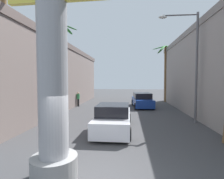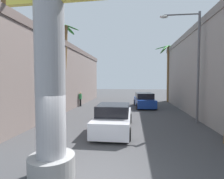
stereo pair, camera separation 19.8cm
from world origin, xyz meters
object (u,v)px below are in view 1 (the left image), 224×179
Objects in this scene: car_lead at (114,118)px; pedestrian_far_left at (78,98)px; palm_tree_near_left at (2,39)px; palm_tree_far_right at (165,64)px; car_far at (142,100)px; street_lamp at (191,57)px; palm_tree_mid_left at (62,60)px; neon_sign_pole at (52,13)px.

pedestrian_far_left reaches higher than car_lead.
palm_tree_near_left is 5.08× the size of pedestrian_far_left.
palm_tree_far_right is at bearing 67.97° from car_lead.
car_lead is at bearing -104.31° from car_far.
car_far is (2.31, 9.07, 0.03)m from car_lead.
street_lamp is 0.98× the size of palm_tree_far_right.
pedestrian_far_left is (0.40, 3.45, -3.79)m from palm_tree_mid_left.
street_lamp is 1.60× the size of car_far.
palm_tree_mid_left reaches higher than car_lead.
palm_tree_near_left reaches higher than palm_tree_mid_left.
palm_tree_near_left reaches higher than palm_tree_far_right.
palm_tree_near_left is at bearing -94.46° from pedestrian_far_left.
street_lamp is 0.92× the size of palm_tree_mid_left.
neon_sign_pole reaches higher than street_lamp.
car_lead is (1.27, 5.25, -4.10)m from neon_sign_pole.
neon_sign_pole is at bearing -104.04° from car_far.
street_lamp is 11.84m from palm_tree_far_right.
car_lead is 8.51m from palm_tree_mid_left.
street_lamp is at bearing 25.05° from car_lead.
street_lamp is 0.92× the size of palm_tree_near_left.
palm_tree_far_right is at bearing 70.18° from neon_sign_pole.
palm_tree_near_left is 1.07× the size of palm_tree_far_right.
palm_tree_mid_left is at bearing -96.64° from pedestrian_far_left.
street_lamp is at bearing 50.29° from neon_sign_pole.
palm_tree_far_right is (3.42, 5.10, 4.42)m from car_far.
palm_tree_far_right is at bearing 38.71° from palm_tree_mid_left.
palm_tree_near_left reaches higher than car_lead.
palm_tree_mid_left is (-5.18, 5.42, 4.02)m from car_lead.
palm_tree_far_right reaches higher than car_far.
neon_sign_pole is 1.31× the size of palm_tree_near_left.
palm_tree_far_right reaches higher than pedestrian_far_left.
neon_sign_pole is 15.06m from pedestrian_far_left.
palm_tree_near_left reaches higher than street_lamp.
car_far is at bearing 1.60° from pedestrian_far_left.
pedestrian_far_left is at bearing 103.96° from neon_sign_pole.
palm_tree_far_right is (7.00, 19.42, 0.35)m from neon_sign_pole.
palm_tree_far_right is (10.91, 8.74, 0.43)m from palm_tree_mid_left.
car_lead is at bearing -112.03° from palm_tree_far_right.
palm_tree_mid_left is 1.06× the size of palm_tree_far_right.
street_lamp reaches higher than pedestrian_far_left.
pedestrian_far_left is (-7.09, -0.20, 0.20)m from car_far.
car_far is at bearing 75.69° from car_lead.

